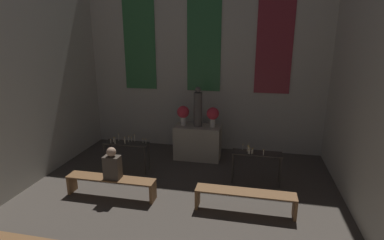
{
  "coord_description": "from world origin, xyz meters",
  "views": [
    {
      "loc": [
        1.56,
        0.25,
        3.52
      ],
      "look_at": [
        0.0,
        7.6,
        1.4
      ],
      "focal_mm": 28.0,
      "sensor_mm": 36.0,
      "label": 1
    }
  ],
  "objects_px": {
    "altar": "(198,142)",
    "candle_rack_left": "(126,147)",
    "flower_vase_right": "(213,115)",
    "candle_rack_right": "(256,157)",
    "statue": "(198,108)",
    "pew_back_left": "(111,183)",
    "person_seated": "(112,165)",
    "pew_back_right": "(245,197)",
    "flower_vase_left": "(183,113)"
  },
  "relations": [
    {
      "from": "statue",
      "to": "candle_rack_left",
      "type": "height_order",
      "value": "statue"
    },
    {
      "from": "altar",
      "to": "candle_rack_left",
      "type": "relative_size",
      "value": 1.12
    },
    {
      "from": "altar",
      "to": "statue",
      "type": "bearing_deg",
      "value": 0.0
    },
    {
      "from": "pew_back_left",
      "to": "person_seated",
      "type": "bearing_deg",
      "value": 0.0
    },
    {
      "from": "flower_vase_left",
      "to": "pew_back_left",
      "type": "bearing_deg",
      "value": -112.23
    },
    {
      "from": "flower_vase_left",
      "to": "candle_rack_right",
      "type": "xyz_separation_m",
      "value": [
        2.13,
        -1.21,
        -0.7
      ]
    },
    {
      "from": "statue",
      "to": "person_seated",
      "type": "relative_size",
      "value": 1.57
    },
    {
      "from": "altar",
      "to": "flower_vase_left",
      "type": "relative_size",
      "value": 2.32
    },
    {
      "from": "flower_vase_left",
      "to": "pew_back_right",
      "type": "bearing_deg",
      "value": -53.33
    },
    {
      "from": "flower_vase_left",
      "to": "candle_rack_right",
      "type": "height_order",
      "value": "flower_vase_left"
    },
    {
      "from": "candle_rack_right",
      "to": "person_seated",
      "type": "distance_m",
      "value": 3.4
    },
    {
      "from": "statue",
      "to": "pew_back_right",
      "type": "distance_m",
      "value": 3.21
    },
    {
      "from": "candle_rack_left",
      "to": "pew_back_left",
      "type": "xyz_separation_m",
      "value": [
        0.21,
        -1.37,
        -0.33
      ]
    },
    {
      "from": "flower_vase_right",
      "to": "candle_rack_left",
      "type": "bearing_deg",
      "value": -150.48
    },
    {
      "from": "flower_vase_left",
      "to": "candle_rack_left",
      "type": "height_order",
      "value": "flower_vase_left"
    },
    {
      "from": "altar",
      "to": "candle_rack_left",
      "type": "bearing_deg",
      "value": -144.61
    },
    {
      "from": "altar",
      "to": "flower_vase_right",
      "type": "xyz_separation_m",
      "value": [
        0.43,
        0.0,
        0.87
      ]
    },
    {
      "from": "candle_rack_right",
      "to": "flower_vase_left",
      "type": "bearing_deg",
      "value": 150.31
    },
    {
      "from": "altar",
      "to": "pew_back_right",
      "type": "bearing_deg",
      "value": -60.03
    },
    {
      "from": "flower_vase_right",
      "to": "candle_rack_right",
      "type": "xyz_separation_m",
      "value": [
        1.26,
        -1.21,
        -0.7
      ]
    },
    {
      "from": "flower_vase_left",
      "to": "person_seated",
      "type": "bearing_deg",
      "value": -110.95
    },
    {
      "from": "flower_vase_right",
      "to": "person_seated",
      "type": "bearing_deg",
      "value": -125.7
    },
    {
      "from": "altar",
      "to": "candle_rack_right",
      "type": "distance_m",
      "value": 2.09
    },
    {
      "from": "flower_vase_right",
      "to": "pew_back_right",
      "type": "xyz_separation_m",
      "value": [
        1.05,
        -2.58,
        -1.03
      ]
    },
    {
      "from": "candle_rack_left",
      "to": "pew_back_left",
      "type": "height_order",
      "value": "candle_rack_left"
    },
    {
      "from": "pew_back_right",
      "to": "pew_back_left",
      "type": "bearing_deg",
      "value": 180.0
    },
    {
      "from": "pew_back_left",
      "to": "person_seated",
      "type": "distance_m",
      "value": 0.45
    },
    {
      "from": "flower_vase_right",
      "to": "candle_rack_right",
      "type": "relative_size",
      "value": 0.48
    },
    {
      "from": "flower_vase_right",
      "to": "pew_back_left",
      "type": "relative_size",
      "value": 0.28
    },
    {
      "from": "flower_vase_right",
      "to": "pew_back_left",
      "type": "distance_m",
      "value": 3.38
    },
    {
      "from": "pew_back_right",
      "to": "candle_rack_left",
      "type": "bearing_deg",
      "value": 156.75
    },
    {
      "from": "statue",
      "to": "flower_vase_left",
      "type": "bearing_deg",
      "value": 180.0
    },
    {
      "from": "pew_back_left",
      "to": "pew_back_right",
      "type": "relative_size",
      "value": 1.0
    },
    {
      "from": "altar",
      "to": "person_seated",
      "type": "relative_size",
      "value": 1.83
    },
    {
      "from": "altar",
      "to": "statue",
      "type": "xyz_separation_m",
      "value": [
        0.0,
        0.0,
        1.03
      ]
    },
    {
      "from": "pew_back_right",
      "to": "altar",
      "type": "bearing_deg",
      "value": 119.97
    },
    {
      "from": "candle_rack_right",
      "to": "pew_back_left",
      "type": "distance_m",
      "value": 3.48
    },
    {
      "from": "flower_vase_left",
      "to": "candle_rack_right",
      "type": "bearing_deg",
      "value": -29.69
    },
    {
      "from": "pew_back_right",
      "to": "candle_rack_right",
      "type": "bearing_deg",
      "value": 81.43
    },
    {
      "from": "flower_vase_left",
      "to": "pew_back_left",
      "type": "height_order",
      "value": "flower_vase_left"
    },
    {
      "from": "altar",
      "to": "statue",
      "type": "height_order",
      "value": "statue"
    },
    {
      "from": "flower_vase_right",
      "to": "person_seated",
      "type": "height_order",
      "value": "flower_vase_right"
    },
    {
      "from": "candle_rack_right",
      "to": "pew_back_left",
      "type": "relative_size",
      "value": 0.59
    },
    {
      "from": "candle_rack_right",
      "to": "person_seated",
      "type": "height_order",
      "value": "person_seated"
    },
    {
      "from": "person_seated",
      "to": "candle_rack_right",
      "type": "bearing_deg",
      "value": 23.7
    },
    {
      "from": "flower_vase_right",
      "to": "candle_rack_right",
      "type": "height_order",
      "value": "flower_vase_right"
    },
    {
      "from": "flower_vase_right",
      "to": "candle_rack_right",
      "type": "bearing_deg",
      "value": -43.88
    },
    {
      "from": "flower_vase_right",
      "to": "candle_rack_right",
      "type": "distance_m",
      "value": 1.88
    },
    {
      "from": "candle_rack_left",
      "to": "person_seated",
      "type": "relative_size",
      "value": 1.64
    },
    {
      "from": "candle_rack_left",
      "to": "person_seated",
      "type": "xyz_separation_m",
      "value": [
        0.28,
        -1.37,
        0.11
      ]
    }
  ]
}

